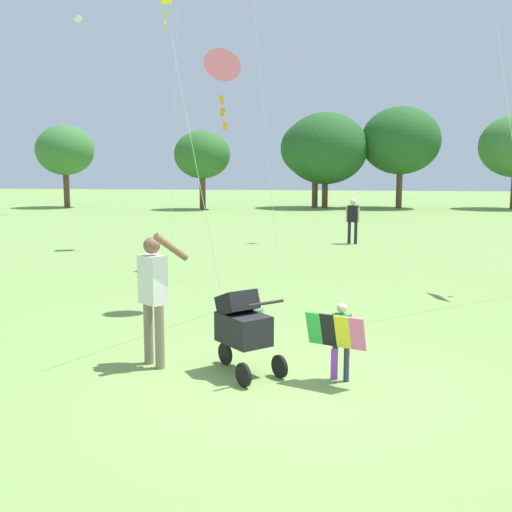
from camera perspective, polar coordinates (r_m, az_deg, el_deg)
The scene contains 8 objects.
ground_plane at distance 7.13m, azimuth 3.10°, elevation -12.16°, with size 120.00×120.00×0.00m, color #75994C.
treeline_distant at distance 37.32m, azimuth 12.12°, elevation 9.88°, with size 38.56×7.53×6.10m.
child_with_butterfly_kite at distance 7.19m, azimuth 7.86°, elevation -7.28°, with size 0.71×0.46×0.94m.
person_adult_flyer at distance 7.69m, azimuth -9.59°, elevation -3.07°, with size 0.66×0.45×1.72m.
stroller at distance 7.41m, azimuth -1.27°, elevation -6.43°, with size 0.96×0.99×1.03m.
kite_adult_black at distance 10.69m, azimuth -3.19°, elevation 17.19°, with size 0.69×3.34×4.45m.
person_sitting_far at distance 20.14m, azimuth 9.04°, elevation 3.57°, with size 0.44×0.30×1.46m.
cooler_box at distance 9.64m, azimuth -0.74°, elevation -5.58°, with size 0.45×0.33×0.35m.
Camera 1 is at (0.58, -6.65, 2.49)m, focal length 42.76 mm.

